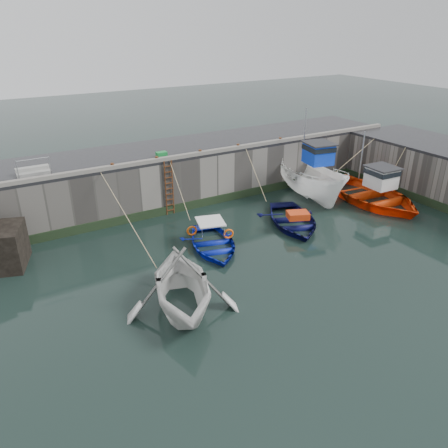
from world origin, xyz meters
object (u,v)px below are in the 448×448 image
bollard_c (200,152)px  bollard_e (280,140)px  boat_near_blue (213,247)px  bollard_d (238,146)px  boat_near_navy (292,224)px  bollard_a (112,166)px  boat_far_orange (371,194)px  ladder (169,188)px  boat_near_white (182,307)px  bollard_b (157,159)px  boat_far_white (311,180)px  fish_crate (162,154)px

bollard_c → bollard_e: bearing=0.0°
boat_near_blue → bollard_d: (4.71, 5.21, 3.30)m
boat_near_navy → bollard_d: bollard_d is taller
bollard_a → bollard_d: 7.80m
bollard_e → boat_far_orange: bearing=-54.5°
ladder → bollard_d: bollard_d is taller
bollard_a → bollard_e: bearing=0.0°
boat_near_white → bollard_a: bearing=105.1°
bollard_c → boat_far_orange: bearing=-27.8°
boat_near_blue → bollard_b: (-0.59, 5.21, 3.30)m
boat_near_white → boat_far_orange: size_ratio=0.71×
boat_far_white → boat_far_orange: boat_far_white is taller
bollard_b → bollard_e: 8.50m
bollard_d → bollard_e: same height
ladder → boat_near_white: 9.41m
bollard_b → bollard_c: 2.70m
boat_near_white → bollard_e: 14.87m
ladder → boat_far_white: size_ratio=0.43×
boat_near_navy → bollard_a: 10.19m
ladder → boat_near_navy: bearing=-42.5°
ladder → boat_near_white: ladder is taller
bollard_d → bollard_e: 3.20m
boat_far_white → bollard_e: bearing=120.4°
bollard_b → bollard_e: same height
bollard_a → bollard_e: size_ratio=1.00×
fish_crate → bollard_c: (2.10, -0.75, 0.01)m
boat_far_white → bollard_b: 9.84m
boat_near_navy → bollard_d: size_ratio=17.73×
boat_near_white → fish_crate: 10.84m
bollard_a → bollard_b: bearing=0.0°
boat_near_blue → bollard_c: (2.11, 5.21, 3.30)m
bollard_d → bollard_e: size_ratio=1.00×
bollard_e → boat_near_navy: bearing=-118.9°
bollard_a → bollard_b: 2.50m
boat_near_blue → boat_near_navy: bearing=17.3°
bollard_c → boat_far_white: bearing=-19.1°
boat_near_navy → bollard_b: (-5.69, 5.09, 3.30)m
boat_near_white → bollard_a: bollard_a is taller
bollard_a → bollard_e: same height
fish_crate → bollard_b: bollard_b is taller
bollard_e → fish_crate: bearing=174.6°
boat_far_orange → bollard_d: bearing=147.3°
bollard_d → bollard_e: bearing=0.0°
bollard_e → bollard_b: bearing=180.0°
boat_far_orange → bollard_d: boat_far_orange is taller
boat_near_white → bollard_e: size_ratio=18.96×
boat_near_navy → fish_crate: size_ratio=8.30×
boat_near_navy → bollard_e: (2.81, 5.09, 3.30)m
ladder → boat_near_white: size_ratio=0.60×
boat_far_orange → bollard_b: 13.26m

